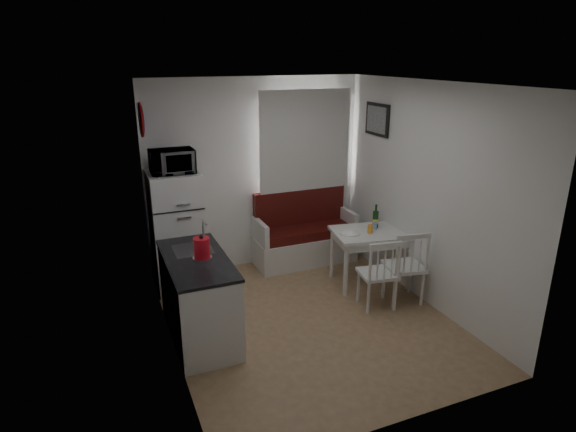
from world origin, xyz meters
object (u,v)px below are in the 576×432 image
(chair_left, at_px, (382,267))
(kettle, at_px, (202,248))
(dining_table, at_px, (371,237))
(microwave, at_px, (172,161))
(fridge, at_px, (177,231))
(kitchen_counter, at_px, (199,297))
(bench, at_px, (304,239))
(chair_right, at_px, (410,260))
(wine_bottle, at_px, (376,216))

(chair_left, distance_m, kettle, 2.10)
(dining_table, relative_size, microwave, 2.07)
(dining_table, relative_size, fridge, 0.70)
(kitchen_counter, bearing_deg, bench, 36.58)
(dining_table, xyz_separation_m, chair_right, (0.12, -0.67, -0.06))
(kitchen_counter, height_order, microwave, microwave)
(microwave, relative_size, kettle, 1.97)
(microwave, distance_m, kettle, 1.42)
(chair_left, distance_m, wine_bottle, 0.91)
(microwave, bearing_deg, fridge, 90.00)
(fridge, relative_size, wine_bottle, 4.85)
(chair_right, xyz_separation_m, kettle, (-2.40, 0.19, 0.45))
(dining_table, height_order, chair_left, chair_left)
(kettle, bearing_deg, dining_table, 11.79)
(fridge, bearing_deg, microwave, -90.00)
(fridge, bearing_deg, chair_right, -31.93)
(kitchen_counter, bearing_deg, kettle, -58.47)
(dining_table, bearing_deg, kettle, -158.27)
(kitchen_counter, xyz_separation_m, bench, (1.83, 1.36, -0.11))
(fridge, xyz_separation_m, microwave, (0.00, -0.05, 0.90))
(kitchen_counter, bearing_deg, wine_bottle, 11.44)
(dining_table, distance_m, kettle, 2.36)
(chair_left, xyz_separation_m, chair_right, (0.37, -0.01, 0.03))
(fridge, bearing_deg, chair_left, -36.20)
(kitchen_counter, bearing_deg, chair_left, -7.25)
(chair_right, relative_size, kettle, 1.95)
(kitchen_counter, height_order, chair_left, kitchen_counter)
(kettle, bearing_deg, chair_left, -5.17)
(kitchen_counter, distance_m, dining_table, 2.37)
(bench, relative_size, microwave, 2.81)
(microwave, xyz_separation_m, wine_bottle, (2.43, -0.70, -0.78))
(bench, height_order, chair_right, bench)
(chair_left, distance_m, microwave, 2.76)
(fridge, bearing_deg, kettle, -88.70)
(dining_table, bearing_deg, microwave, 170.88)
(kitchen_counter, relative_size, fridge, 0.87)
(microwave, bearing_deg, kitchen_counter, -90.94)
(bench, xyz_separation_m, microwave, (-1.81, -0.16, 1.32))
(kitchen_counter, bearing_deg, chair_right, -6.30)
(kettle, bearing_deg, kitchen_counter, 121.53)
(dining_table, bearing_deg, chair_left, -100.80)
(kitchen_counter, height_order, fridge, fridge)
(chair_right, xyz_separation_m, wine_bottle, (0.00, 0.77, 0.30))
(microwave, bearing_deg, bench, 5.16)
(bench, bearing_deg, microwave, -174.84)
(chair_left, bearing_deg, bench, 108.03)
(chair_right, height_order, wine_bottle, wine_bottle)
(chair_right, bearing_deg, bench, 121.63)
(bench, distance_m, fridge, 1.86)
(wine_bottle, bearing_deg, dining_table, -139.86)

